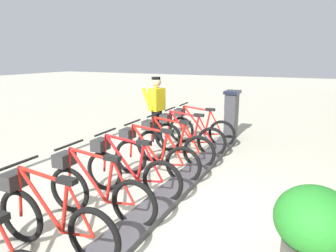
{
  "coord_description": "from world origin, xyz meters",
  "views": [
    {
      "loc": [
        -1.91,
        3.63,
        2.18
      ],
      "look_at": [
        0.5,
        -1.39,
        0.9
      ],
      "focal_mm": 32.9,
      "sensor_mm": 36.0,
      "label": 1
    }
  ],
  "objects_px": {
    "payment_kiosk": "(231,114)",
    "bike_docked_5": "(95,189)",
    "worker_near_rack": "(157,107)",
    "bike_docked_2": "(171,144)",
    "planter_bush": "(313,229)",
    "bike_docked_0": "(198,128)",
    "bike_docked_3": "(152,155)",
    "bike_docked_1": "(186,135)",
    "bike_docked_4": "(128,170)",
    "bike_docked_6": "(49,217)"
  },
  "relations": [
    {
      "from": "payment_kiosk",
      "to": "bike_docked_0",
      "type": "xyz_separation_m",
      "value": [
        0.57,
        0.98,
        -0.24
      ]
    },
    {
      "from": "bike_docked_1",
      "to": "worker_near_rack",
      "type": "relative_size",
      "value": 1.04
    },
    {
      "from": "bike_docked_1",
      "to": "bike_docked_3",
      "type": "height_order",
      "value": "same"
    },
    {
      "from": "bike_docked_0",
      "to": "bike_docked_3",
      "type": "bearing_deg",
      "value": 90.0
    },
    {
      "from": "bike_docked_3",
      "to": "bike_docked_5",
      "type": "height_order",
      "value": "same"
    },
    {
      "from": "bike_docked_5",
      "to": "bike_docked_6",
      "type": "distance_m",
      "value": 0.8
    },
    {
      "from": "worker_near_rack",
      "to": "bike_docked_4",
      "type": "bearing_deg",
      "value": 109.5
    },
    {
      "from": "bike_docked_0",
      "to": "bike_docked_4",
      "type": "distance_m",
      "value": 3.19
    },
    {
      "from": "bike_docked_0",
      "to": "bike_docked_3",
      "type": "xyz_separation_m",
      "value": [
        0.0,
        2.39,
        0.0
      ]
    },
    {
      "from": "payment_kiosk",
      "to": "worker_near_rack",
      "type": "relative_size",
      "value": 0.77
    },
    {
      "from": "payment_kiosk",
      "to": "bike_docked_5",
      "type": "distance_m",
      "value": 5.0
    },
    {
      "from": "bike_docked_1",
      "to": "bike_docked_2",
      "type": "height_order",
      "value": "same"
    },
    {
      "from": "bike_docked_1",
      "to": "bike_docked_2",
      "type": "distance_m",
      "value": 0.8
    },
    {
      "from": "payment_kiosk",
      "to": "bike_docked_0",
      "type": "relative_size",
      "value": 0.74
    },
    {
      "from": "payment_kiosk",
      "to": "bike_docked_3",
      "type": "bearing_deg",
      "value": 80.37
    },
    {
      "from": "bike_docked_5",
      "to": "planter_bush",
      "type": "distance_m",
      "value": 2.65
    },
    {
      "from": "bike_docked_1",
      "to": "bike_docked_4",
      "type": "distance_m",
      "value": 2.39
    },
    {
      "from": "bike_docked_3",
      "to": "bike_docked_6",
      "type": "bearing_deg",
      "value": 90.0
    },
    {
      "from": "bike_docked_4",
      "to": "payment_kiosk",
      "type": "bearing_deg",
      "value": -97.81
    },
    {
      "from": "bike_docked_3",
      "to": "payment_kiosk",
      "type": "bearing_deg",
      "value": -99.63
    },
    {
      "from": "bike_docked_4",
      "to": "bike_docked_5",
      "type": "xyz_separation_m",
      "value": [
        0.0,
        0.8,
        0.0
      ]
    },
    {
      "from": "bike_docked_1",
      "to": "bike_docked_6",
      "type": "relative_size",
      "value": 1.0
    },
    {
      "from": "planter_bush",
      "to": "bike_docked_0",
      "type": "bearing_deg",
      "value": -56.54
    },
    {
      "from": "payment_kiosk",
      "to": "bike_docked_6",
      "type": "bearing_deg",
      "value": 84.33
    },
    {
      "from": "bike_docked_2",
      "to": "planter_bush",
      "type": "distance_m",
      "value": 3.58
    },
    {
      "from": "bike_docked_5",
      "to": "bike_docked_2",
      "type": "bearing_deg",
      "value": -90.0
    },
    {
      "from": "payment_kiosk",
      "to": "worker_near_rack",
      "type": "distance_m",
      "value": 2.03
    },
    {
      "from": "bike_docked_0",
      "to": "bike_docked_5",
      "type": "xyz_separation_m",
      "value": [
        0.0,
        3.98,
        0.0
      ]
    },
    {
      "from": "payment_kiosk",
      "to": "planter_bush",
      "type": "bearing_deg",
      "value": 112.59
    },
    {
      "from": "bike_docked_4",
      "to": "bike_docked_5",
      "type": "distance_m",
      "value": 0.8
    },
    {
      "from": "bike_docked_1",
      "to": "worker_near_rack",
      "type": "xyz_separation_m",
      "value": [
        1.06,
        -0.6,
        0.48
      ]
    },
    {
      "from": "bike_docked_2",
      "to": "planter_bush",
      "type": "bearing_deg",
      "value": 137.69
    },
    {
      "from": "bike_docked_1",
      "to": "bike_docked_6",
      "type": "height_order",
      "value": "same"
    },
    {
      "from": "payment_kiosk",
      "to": "bike_docked_3",
      "type": "distance_m",
      "value": 3.43
    },
    {
      "from": "payment_kiosk",
      "to": "bike_docked_4",
      "type": "xyz_separation_m",
      "value": [
        0.57,
        4.17,
        -0.24
      ]
    },
    {
      "from": "bike_docked_4",
      "to": "bike_docked_0",
      "type": "bearing_deg",
      "value": -90.0
    },
    {
      "from": "payment_kiosk",
      "to": "bike_docked_2",
      "type": "relative_size",
      "value": 0.74
    },
    {
      "from": "bike_docked_1",
      "to": "bike_docked_4",
      "type": "xyz_separation_m",
      "value": [
        0.0,
        2.39,
        0.0
      ]
    },
    {
      "from": "bike_docked_2",
      "to": "bike_docked_4",
      "type": "height_order",
      "value": "same"
    },
    {
      "from": "bike_docked_0",
      "to": "bike_docked_1",
      "type": "xyz_separation_m",
      "value": [
        0.0,
        0.8,
        0.0
      ]
    },
    {
      "from": "payment_kiosk",
      "to": "bike_docked_4",
      "type": "bearing_deg",
      "value": 82.19
    },
    {
      "from": "bike_docked_0",
      "to": "bike_docked_4",
      "type": "bearing_deg",
      "value": 90.0
    },
    {
      "from": "planter_bush",
      "to": "worker_near_rack",
      "type": "bearing_deg",
      "value": -45.77
    },
    {
      "from": "bike_docked_4",
      "to": "planter_bush",
      "type": "distance_m",
      "value": 2.77
    },
    {
      "from": "bike_docked_3",
      "to": "bike_docked_2",
      "type": "bearing_deg",
      "value": -90.0
    },
    {
      "from": "bike_docked_4",
      "to": "bike_docked_5",
      "type": "relative_size",
      "value": 1.0
    },
    {
      "from": "bike_docked_3",
      "to": "bike_docked_4",
      "type": "xyz_separation_m",
      "value": [
        0.0,
        0.8,
        0.0
      ]
    },
    {
      "from": "payment_kiosk",
      "to": "bike_docked_4",
      "type": "relative_size",
      "value": 0.74
    },
    {
      "from": "bike_docked_0",
      "to": "planter_bush",
      "type": "xyz_separation_m",
      "value": [
        -2.64,
        4.0,
        0.11
      ]
    },
    {
      "from": "payment_kiosk",
      "to": "worker_near_rack",
      "type": "bearing_deg",
      "value": 35.77
    }
  ]
}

